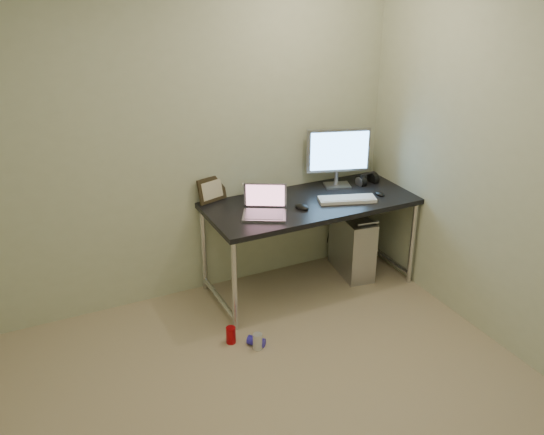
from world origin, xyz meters
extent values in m
plane|color=tan|center=(0.00, 0.00, 0.00)|extent=(3.50, 3.50, 0.00)
cube|color=beige|center=(0.00, 1.75, 1.25)|extent=(3.50, 0.02, 2.50)
cube|color=beige|center=(1.75, 0.00, 1.25)|extent=(0.02, 3.50, 2.50)
cube|color=black|center=(0.93, 1.39, 0.73)|extent=(1.64, 0.72, 0.04)
cylinder|color=silver|center=(0.15, 1.07, 0.35)|extent=(0.04, 0.04, 0.71)
cylinder|color=silver|center=(0.15, 1.71, 0.35)|extent=(0.04, 0.04, 0.71)
cylinder|color=silver|center=(1.71, 1.07, 0.35)|extent=(0.04, 0.04, 0.71)
cylinder|color=silver|center=(1.71, 1.71, 0.35)|extent=(0.04, 0.04, 0.71)
cylinder|color=silver|center=(0.15, 1.39, 0.08)|extent=(0.04, 0.64, 0.04)
cylinder|color=silver|center=(1.71, 1.39, 0.08)|extent=(0.04, 0.64, 0.04)
cube|color=#ACACB1|center=(1.37, 1.44, 0.26)|extent=(0.28, 0.52, 0.52)
cylinder|color=#A8A8AF|center=(1.37, 1.23, 0.54)|extent=(0.19, 0.05, 0.02)
cylinder|color=#A8A8AF|center=(1.37, 1.64, 0.54)|extent=(0.19, 0.05, 0.02)
cylinder|color=black|center=(1.32, 1.70, 0.40)|extent=(0.01, 0.16, 0.69)
cylinder|color=black|center=(1.41, 1.68, 0.38)|extent=(0.02, 0.11, 0.71)
cylinder|color=#AA070C|center=(0.06, 0.93, 0.06)|extent=(0.08, 0.08, 0.12)
cylinder|color=silver|center=(0.20, 0.78, 0.06)|extent=(0.07, 0.07, 0.12)
cylinder|color=#2F26C7|center=(0.20, 0.83, 0.03)|extent=(0.13, 0.14, 0.07)
cube|color=#A8A8AF|center=(0.49, 1.28, 0.76)|extent=(0.38, 0.35, 0.02)
cube|color=slate|center=(0.49, 1.28, 0.77)|extent=(0.33, 0.30, 0.00)
cube|color=#93939A|center=(0.55, 1.39, 0.87)|extent=(0.30, 0.19, 0.20)
cube|color=#7E4C5A|center=(0.55, 1.38, 0.87)|extent=(0.27, 0.17, 0.17)
cube|color=#A8A8AF|center=(1.28, 1.57, 0.76)|extent=(0.24, 0.21, 0.02)
cylinder|color=#A8A8AF|center=(1.28, 1.59, 0.82)|extent=(0.03, 0.03, 0.11)
cube|color=#A8A8AF|center=(1.28, 1.58, 1.06)|extent=(0.50, 0.19, 0.36)
cube|color=#60A5EF|center=(1.28, 1.56, 1.06)|extent=(0.45, 0.15, 0.31)
cube|color=white|center=(1.19, 1.27, 0.76)|extent=(0.46, 0.28, 0.03)
ellipsoid|color=black|center=(1.49, 1.26, 0.77)|extent=(0.07, 0.10, 0.03)
ellipsoid|color=black|center=(0.80, 1.29, 0.77)|extent=(0.11, 0.14, 0.04)
cylinder|color=black|center=(1.48, 1.52, 0.78)|extent=(0.05, 0.11, 0.11)
cylinder|color=black|center=(1.61, 1.52, 0.78)|extent=(0.05, 0.11, 0.11)
cube|color=black|center=(1.54, 1.52, 0.84)|extent=(0.14, 0.03, 0.01)
cube|color=black|center=(0.25, 1.73, 0.85)|extent=(0.25, 0.14, 0.20)
cylinder|color=silver|center=(0.51, 1.69, 0.79)|extent=(0.01, 0.01, 0.09)
cylinder|color=white|center=(0.51, 1.69, 0.85)|extent=(0.04, 0.03, 0.04)
camera|label=1|loc=(-1.22, -2.37, 2.55)|focal=40.00mm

